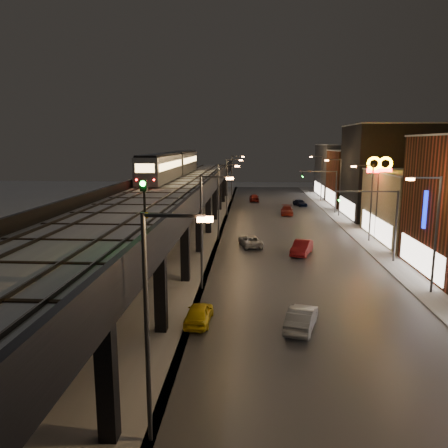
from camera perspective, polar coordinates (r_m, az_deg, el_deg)
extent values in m
plane|color=silver|center=(23.15, -4.85, -19.02)|extent=(220.00, 220.00, 0.00)
cube|color=#46474D|center=(56.25, 7.94, -1.25)|extent=(17.00, 120.00, 0.06)
cube|color=#9FA1A8|center=(57.90, 17.86, -1.29)|extent=(4.00, 120.00, 0.14)
cube|color=#9FA1A8|center=(56.81, -5.76, -1.09)|extent=(11.00, 120.00, 0.06)
cube|color=black|center=(53.00, -6.40, 4.38)|extent=(9.00, 100.00, 1.00)
cube|color=black|center=(18.10, -15.05, -18.76)|extent=(0.70, 0.70, 5.30)
cube|color=black|center=(18.54, -26.52, -10.32)|extent=(8.00, 0.60, 0.50)
cube|color=black|center=(29.33, -22.72, -7.68)|extent=(0.70, 0.70, 5.30)
cube|color=black|center=(26.94, -8.29, -8.54)|extent=(0.70, 0.70, 5.30)
cube|color=black|center=(27.24, -16.08, -3.16)|extent=(8.00, 0.60, 0.50)
cube|color=black|center=(38.19, -16.16, -3.15)|extent=(0.70, 0.70, 5.30)
cube|color=black|center=(36.39, -5.10, -3.44)|extent=(0.70, 0.70, 5.30)
cube|color=black|center=(36.61, -10.90, 0.49)|extent=(8.00, 0.60, 0.50)
cube|color=black|center=(47.51, -12.16, -0.34)|extent=(0.70, 0.70, 5.30)
cube|color=black|center=(46.07, -3.26, -0.45)|extent=(0.70, 0.70, 5.30)
cube|color=black|center=(46.25, -7.85, 2.65)|extent=(8.00, 0.60, 0.50)
cube|color=black|center=(57.05, -9.48, 1.54)|extent=(0.70, 0.70, 5.30)
cube|color=black|center=(55.87, -2.06, 1.49)|extent=(0.70, 0.70, 5.30)
cube|color=black|center=(56.01, -5.86, 4.05)|extent=(8.00, 0.60, 0.50)
cube|color=black|center=(66.73, -7.57, 2.88)|extent=(0.70, 0.70, 5.30)
cube|color=black|center=(65.72, -1.22, 2.86)|extent=(0.70, 0.70, 5.30)
cube|color=black|center=(65.84, -4.45, 5.03)|extent=(8.00, 0.60, 0.50)
cube|color=black|center=(76.50, -6.15, 3.88)|extent=(0.70, 0.70, 5.30)
cube|color=black|center=(75.61, -0.60, 3.86)|extent=(0.70, 0.70, 5.30)
cube|color=black|center=(75.72, -3.41, 5.75)|extent=(8.00, 0.60, 0.50)
cube|color=black|center=(86.31, -5.05, 4.65)|extent=(0.70, 0.70, 5.30)
cube|color=black|center=(85.53, -0.12, 4.64)|extent=(0.70, 0.70, 5.30)
cube|color=black|center=(85.63, -2.61, 6.31)|extent=(8.00, 0.60, 0.50)
cube|color=black|center=(96.17, -4.17, 5.26)|extent=(0.70, 0.70, 5.30)
cube|color=black|center=(95.47, 0.26, 5.25)|extent=(0.70, 0.70, 5.30)
cube|color=black|center=(95.55, -1.97, 6.75)|extent=(8.00, 0.60, 0.50)
cube|color=#B2B7C1|center=(52.94, -6.41, 5.00)|extent=(8.40, 100.00, 0.16)
cube|color=#332D28|center=(53.57, -9.82, 5.15)|extent=(0.08, 98.00, 0.16)
cube|color=#332D28|center=(53.26, -8.31, 5.17)|extent=(0.08, 98.00, 0.16)
cube|color=#332D28|center=(52.72, -5.04, 5.18)|extent=(0.08, 98.00, 0.16)
cube|color=#332D28|center=(52.53, -3.48, 5.18)|extent=(0.08, 98.00, 0.16)
cube|color=black|center=(24.22, -18.59, -1.73)|extent=(7.80, 0.24, 0.06)
cube|color=black|center=(39.29, -9.89, 3.18)|extent=(7.80, 0.24, 0.06)
cube|color=black|center=(54.89, -6.05, 5.32)|extent=(7.80, 0.24, 0.06)
cube|color=black|center=(70.67, -3.91, 6.50)|extent=(7.80, 0.24, 0.06)
cube|color=black|center=(86.53, -2.54, 7.24)|extent=(7.80, 0.24, 0.06)
cube|color=black|center=(52.33, -1.70, 5.52)|extent=(0.30, 100.00, 1.10)
cube|color=black|center=(53.81, -11.01, 5.47)|extent=(0.30, 100.00, 1.10)
cube|color=white|center=(41.89, 24.25, -3.96)|extent=(0.10, 9.60, 2.40)
cube|color=gray|center=(56.46, 25.24, 1.97)|extent=(12.00, 15.00, 8.00)
cube|color=white|center=(54.89, 19.17, -0.36)|extent=(0.10, 12.00, 2.40)
cube|color=#B2B7C1|center=(56.07, 25.56, 6.10)|extent=(12.20, 15.20, 0.16)
cube|color=black|center=(71.20, 20.72, 6.29)|extent=(12.00, 13.00, 14.00)
cube|color=white|center=(70.21, 15.71, 2.09)|extent=(0.10, 10.40, 2.40)
cube|color=#B2B7C1|center=(71.12, 21.09, 11.98)|extent=(12.20, 13.20, 0.16)
cube|color=#5C2314|center=(84.79, 17.87, 5.68)|extent=(12.00, 12.00, 10.00)
cube|color=white|center=(83.83, 13.72, 3.49)|extent=(0.10, 9.60, 2.40)
cube|color=#B2B7C1|center=(84.56, 18.06, 9.10)|extent=(12.20, 12.20, 0.16)
cube|color=#37383C|center=(98.35, 15.89, 6.67)|extent=(12.00, 16.00, 11.00)
cube|color=white|center=(97.56, 12.29, 4.50)|extent=(0.10, 12.80, 2.40)
cube|color=#B2B7C1|center=(98.17, 16.05, 9.92)|extent=(12.20, 16.20, 0.16)
cylinder|color=#38383A|center=(16.86, -10.04, -13.80)|extent=(0.18, 0.18, 9.00)
cube|color=#38383A|center=(15.36, -6.56, 1.10)|extent=(2.20, 0.12, 0.12)
cube|color=#FF9651|center=(15.22, -2.47, 0.62)|extent=(0.55, 0.28, 0.18)
cylinder|color=#38383A|center=(33.84, -2.97, -1.26)|extent=(0.18, 0.18, 9.00)
cube|color=#38383A|center=(33.12, -1.14, 6.19)|extent=(2.20, 0.12, 0.12)
cube|color=#FF9651|center=(33.06, 0.77, 5.97)|extent=(0.55, 0.28, 0.18)
cylinder|color=#38383A|center=(36.40, 25.93, -1.48)|extent=(0.18, 0.18, 9.00)
cube|color=#38383A|center=(35.42, 24.85, 5.50)|extent=(2.20, 0.12, 0.12)
cube|color=#FF9651|center=(35.04, 23.15, 5.39)|extent=(0.55, 0.28, 0.18)
cylinder|color=#38383A|center=(51.52, -0.73, 2.81)|extent=(0.18, 0.18, 9.00)
cube|color=#38383A|center=(51.05, 0.50, 7.70)|extent=(2.20, 0.12, 0.12)
cube|color=#FF9651|center=(51.01, 1.74, 7.56)|extent=(0.55, 0.28, 0.18)
cylinder|color=#38383A|center=(53.23, 18.65, 2.51)|extent=(0.18, 0.18, 9.00)
cube|color=#38383A|center=(52.57, 17.77, 7.29)|extent=(2.20, 0.12, 0.12)
cube|color=#FF9651|center=(52.31, 16.59, 7.21)|extent=(0.55, 0.28, 0.18)
cylinder|color=#38383A|center=(69.36, 0.37, 4.80)|extent=(0.18, 0.18, 9.00)
cube|color=#38383A|center=(69.01, 1.29, 8.43)|extent=(2.20, 0.12, 0.12)
cube|color=#FF9651|center=(68.98, 2.21, 8.32)|extent=(0.55, 0.28, 0.18)
cylinder|color=#38383A|center=(70.65, 14.90, 4.55)|extent=(0.18, 0.18, 9.00)
cube|color=#38383A|center=(70.14, 14.18, 8.15)|extent=(2.20, 0.12, 0.12)
cube|color=#FF9651|center=(69.96, 13.28, 8.09)|extent=(0.55, 0.28, 0.18)
cylinder|color=#38383A|center=(87.27, 1.02, 5.97)|extent=(0.18, 0.18, 9.00)
cube|color=#38383A|center=(86.99, 1.76, 8.85)|extent=(2.20, 0.12, 0.12)
cube|color=#FF9651|center=(86.97, 2.49, 8.77)|extent=(0.55, 0.28, 0.18)
cylinder|color=#38383A|center=(88.29, 12.63, 5.77)|extent=(0.18, 0.18, 9.00)
cube|color=#38383A|center=(87.89, 12.03, 8.65)|extent=(2.20, 0.12, 0.12)
cube|color=#FF9651|center=(87.74, 11.31, 8.59)|extent=(0.55, 0.28, 0.18)
cylinder|color=#38383A|center=(44.87, 21.52, -0.37)|extent=(0.20, 0.20, 7.00)
cube|color=#38383A|center=(43.55, 18.06, 4.07)|extent=(6.00, 0.12, 0.12)
imported|color=black|center=(43.04, 14.79, 3.49)|extent=(0.20, 0.16, 1.00)
sphere|color=#0CFF26|center=(42.93, 14.82, 3.14)|extent=(0.18, 0.18, 0.18)
cylinder|color=#38383A|center=(73.68, 14.41, 4.02)|extent=(0.20, 0.20, 7.00)
cube|color=#38383A|center=(72.88, 12.20, 6.73)|extent=(6.00, 0.12, 0.12)
imported|color=black|center=(72.58, 10.22, 6.39)|extent=(0.20, 0.16, 1.00)
sphere|color=#0CFF26|center=(72.45, 10.23, 6.19)|extent=(0.18, 0.18, 0.18)
cube|color=gray|center=(57.10, -8.26, 7.22)|extent=(2.82, 17.04, 3.21)
cube|color=black|center=(57.03, -8.31, 8.95)|extent=(2.53, 16.55, 0.24)
cube|color=#FFCA73|center=(57.38, -9.68, 7.63)|extent=(0.05, 15.58, 0.88)
cube|color=#FFCA73|center=(56.80, -6.86, 7.68)|extent=(0.05, 15.58, 0.88)
cube|color=gray|center=(74.74, -5.46, 8.03)|extent=(2.82, 17.04, 3.21)
cube|color=black|center=(74.68, -5.49, 9.35)|extent=(2.53, 16.55, 0.24)
cube|color=#FFCA73|center=(74.95, -6.56, 8.35)|extent=(0.05, 15.58, 0.88)
cube|color=#FFCA73|center=(74.51, -4.38, 8.37)|extent=(0.05, 15.58, 0.88)
cube|color=#FFCA73|center=(48.76, -10.31, 7.19)|extent=(2.14, 0.05, 0.97)
sphere|color=#FF0C0C|center=(49.07, -11.38, 5.69)|extent=(0.19, 0.19, 0.19)
sphere|color=#FF0C0C|center=(48.61, -9.15, 5.72)|extent=(0.19, 0.19, 0.19)
cylinder|color=black|center=(21.75, -10.30, 1.70)|extent=(0.12, 0.12, 3.02)
cube|color=black|center=(21.48, -10.49, 4.97)|extent=(0.32, 0.18, 0.55)
sphere|color=#0CFF26|center=(21.35, -10.57, 5.20)|extent=(0.26, 0.26, 0.26)
cube|color=#E4AA00|center=(21.68, -10.35, 1.14)|extent=(0.35, 0.04, 0.30)
imported|color=yellow|center=(28.44, -3.30, -11.70)|extent=(1.71, 3.90, 1.31)
imported|color=#8C94A2|center=(28.00, 10.10, -12.09)|extent=(2.62, 4.58, 1.43)
imported|color=silver|center=(48.76, 3.45, -2.27)|extent=(3.02, 4.88, 1.26)
imported|color=maroon|center=(86.38, 3.96, 3.41)|extent=(1.93, 4.52, 1.52)
imported|color=maroon|center=(45.78, 10.12, -3.12)|extent=(2.89, 4.77, 1.48)
imported|color=maroon|center=(70.90, 8.23, 1.72)|extent=(2.26, 4.90, 1.39)
imported|color=black|center=(81.09, 9.89, 2.72)|extent=(2.66, 3.99, 1.26)
cylinder|color=#38383A|center=(54.58, 19.35, 2.11)|extent=(0.24, 0.24, 7.97)
cube|color=#FF0C0C|center=(54.17, 19.62, 6.59)|extent=(2.79, 0.25, 0.50)
torus|color=#E99E02|center=(53.96, 19.01, 7.46)|extent=(1.64, 0.46, 1.61)
torus|color=#E99E02|center=(54.31, 20.34, 7.40)|extent=(1.64, 0.46, 1.61)
cylinder|color=#38383A|center=(41.67, 25.17, -3.19)|extent=(0.28, 0.28, 4.49)
cube|color=#0616CA|center=(41.03, 25.56, 1.70)|extent=(1.44, 0.35, 3.24)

